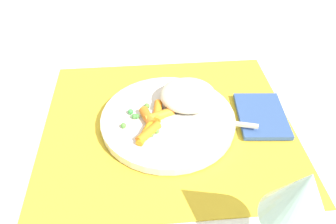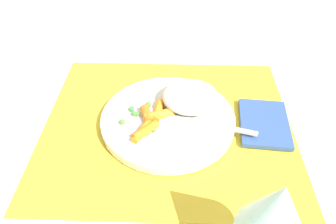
% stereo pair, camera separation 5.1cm
% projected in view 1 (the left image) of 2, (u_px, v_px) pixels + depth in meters
% --- Properties ---
extents(ground_plane, '(2.40, 2.40, 0.00)m').
position_uv_depth(ground_plane, '(168.00, 125.00, 0.58)').
color(ground_plane, white).
extents(placemat, '(0.43, 0.38, 0.01)m').
position_uv_depth(placemat, '(168.00, 124.00, 0.58)').
color(placemat, gold).
rests_on(placemat, ground_plane).
extents(plate, '(0.23, 0.23, 0.01)m').
position_uv_depth(plate, '(168.00, 119.00, 0.57)').
color(plate, silver).
rests_on(plate, placemat).
extents(rice_mound, '(0.10, 0.09, 0.04)m').
position_uv_depth(rice_mound, '(188.00, 95.00, 0.58)').
color(rice_mound, beige).
rests_on(rice_mound, plate).
extents(carrot_portion, '(0.07, 0.10, 0.02)m').
position_uv_depth(carrot_portion, '(152.00, 121.00, 0.55)').
color(carrot_portion, orange).
rests_on(carrot_portion, plate).
extents(pea_scatter, '(0.06, 0.08, 0.01)m').
position_uv_depth(pea_scatter, '(141.00, 119.00, 0.55)').
color(pea_scatter, '#488D3E').
rests_on(pea_scatter, plate).
extents(fork, '(0.18, 0.06, 0.01)m').
position_uv_depth(fork, '(190.00, 118.00, 0.56)').
color(fork, silver).
rests_on(fork, plate).
extents(wine_glass, '(0.07, 0.07, 0.16)m').
position_uv_depth(wine_glass, '(301.00, 200.00, 0.33)').
color(wine_glass, '#B2E0CC').
rests_on(wine_glass, ground_plane).
extents(napkin, '(0.09, 0.12, 0.01)m').
position_uv_depth(napkin, '(261.00, 115.00, 0.58)').
color(napkin, '#33518C').
rests_on(napkin, placemat).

